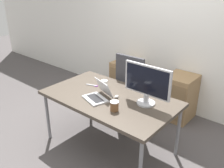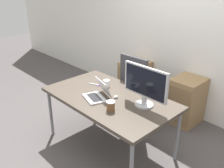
% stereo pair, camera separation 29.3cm
% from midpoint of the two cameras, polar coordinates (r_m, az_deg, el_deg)
% --- Properties ---
extents(ground_plane, '(14.00, 14.00, 0.00)m').
position_cam_midpoint_polar(ground_plane, '(3.35, 2.00, -13.92)').
color(ground_plane, '#514C4C').
extents(wall_back, '(10.00, 0.05, 2.60)m').
position_cam_midpoint_polar(wall_back, '(3.93, 18.04, 11.71)').
color(wall_back, white).
rests_on(wall_back, ground_plane).
extents(desk, '(1.59, 0.91, 0.71)m').
position_cam_midpoint_polar(desk, '(2.99, 2.18, -3.73)').
color(desk, '#473D33').
rests_on(desk, ground_plane).
extents(office_chair, '(0.56, 0.57, 1.06)m').
position_cam_midpoint_polar(office_chair, '(3.69, 8.84, -3.16)').
color(office_chair, '#232326').
rests_on(office_chair, ground_plane).
extents(cabinet_left, '(0.41, 0.46, 0.69)m').
position_cam_midpoint_polar(cabinet_left, '(4.35, 7.13, 0.61)').
color(cabinet_left, '#99754C').
rests_on(cabinet_left, ground_plane).
extents(cabinet_right, '(0.41, 0.46, 0.69)m').
position_cam_midpoint_polar(cabinet_right, '(3.86, 18.69, -3.70)').
color(cabinet_right, '#99754C').
rests_on(cabinet_right, ground_plane).
extents(laptop_center, '(0.34, 0.36, 0.21)m').
position_cam_midpoint_polar(laptop_center, '(2.92, -0.45, -2.44)').
color(laptop_center, silver).
rests_on(laptop_center, desk).
extents(monitor, '(0.57, 0.21, 0.46)m').
position_cam_midpoint_polar(monitor, '(2.71, 10.67, -0.40)').
color(monitor, '#B7B7BC').
rests_on(monitor, desk).
extents(mouse, '(0.04, 0.06, 0.03)m').
position_cam_midpoint_polar(mouse, '(2.93, 3.77, -3.02)').
color(mouse, silver).
rests_on(mouse, desk).
extents(coffee_cup_white, '(0.08, 0.08, 0.09)m').
position_cam_midpoint_polar(coffee_cup_white, '(3.21, 1.36, 0.10)').
color(coffee_cup_white, white).
rests_on(coffee_cup_white, desk).
extents(coffee_cup_brown, '(0.09, 0.09, 0.11)m').
position_cam_midpoint_polar(coffee_cup_brown, '(2.65, 2.87, -5.13)').
color(coffee_cup_brown, brown).
rests_on(coffee_cup_brown, desk).
extents(scissors, '(0.17, 0.08, 0.01)m').
position_cam_midpoint_polar(scissors, '(3.27, -1.19, -0.18)').
color(scissors, '#B2B2B7').
rests_on(scissors, desk).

